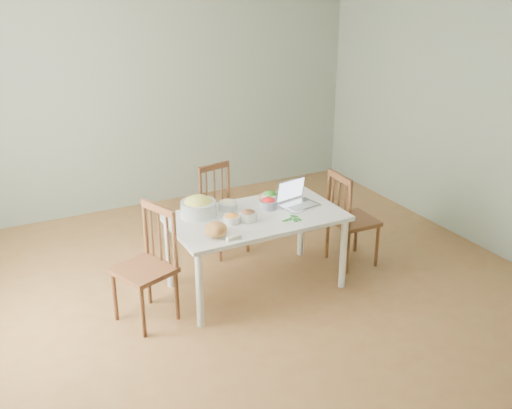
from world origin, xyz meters
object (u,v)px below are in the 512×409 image
bread_boule (216,229)px  bowl_squash (198,206)px  chair_far (224,211)px  dining_table (256,252)px  chair_left (144,267)px  laptop (300,194)px  chair_right (353,218)px

bread_boule → bowl_squash: (0.03, 0.44, 0.03)m
bread_boule → bowl_squash: bowl_squash is taller
bowl_squash → chair_far: bearing=48.7°
dining_table → chair_far: bearing=86.4°
dining_table → bread_boule: bread_boule is taller
dining_table → bowl_squash: bowl_squash is taller
dining_table → chair_left: (-1.03, -0.07, 0.13)m
chair_left → bowl_squash: chair_left is taller
chair_left → bread_boule: size_ratio=5.21×
chair_far → laptop: size_ratio=2.73×
chair_left → chair_right: 2.06m
chair_far → laptop: (0.39, -0.77, 0.37)m
chair_far → bread_boule: 1.16m
dining_table → chair_left: chair_left is taller
dining_table → laptop: (0.44, 0.00, 0.46)m
dining_table → chair_right: (1.03, -0.00, 0.12)m
chair_left → chair_right: (2.06, 0.06, -0.01)m
chair_right → bread_boule: chair_right is taller
chair_right → bowl_squash: 1.52m
bowl_squash → laptop: (0.88, -0.21, 0.02)m
bread_boule → dining_table: bearing=25.5°
dining_table → chair_right: size_ratio=1.60×
chair_far → laptop: bearing=-73.7°
chair_left → bowl_squash: size_ratio=3.14×
chair_left → bread_boule: 0.64m
chair_right → bread_boule: size_ratio=5.06×
chair_right → dining_table: bearing=91.7°
chair_far → chair_left: chair_left is taller
dining_table → laptop: bearing=0.3°
bowl_squash → dining_table: bearing=-26.2°
bowl_squash → laptop: bearing=-13.7°
chair_left → laptop: (1.47, 0.07, 0.33)m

